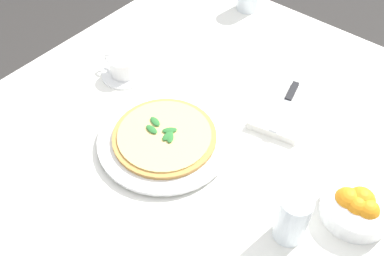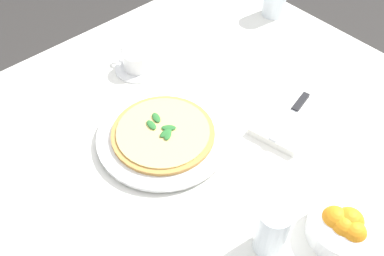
# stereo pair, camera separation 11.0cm
# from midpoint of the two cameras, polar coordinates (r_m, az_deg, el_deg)

# --- Properties ---
(dining_table) EXTENTS (1.16, 1.16, 0.73)m
(dining_table) POSITION_cam_midpoint_polar(r_m,az_deg,el_deg) (1.23, 5.90, -4.03)
(dining_table) COLOR white
(dining_table) RESTS_ON ground_plane
(pizza_plate) EXTENTS (0.33, 0.33, 0.02)m
(pizza_plate) POSITION_cam_midpoint_polar(r_m,az_deg,el_deg) (1.09, -0.86, -1.25)
(pizza_plate) COLOR white
(pizza_plate) RESTS_ON dining_table
(pizza) EXTENTS (0.25, 0.25, 0.02)m
(pizza) POSITION_cam_midpoint_polar(r_m,az_deg,el_deg) (1.08, -0.87, -0.76)
(pizza) COLOR #C68E47
(pizza) RESTS_ON pizza_plate
(coffee_cup_center_back) EXTENTS (0.13, 0.13, 0.06)m
(coffee_cup_center_back) POSITION_cam_midpoint_polar(r_m,az_deg,el_deg) (1.28, -4.71, 8.42)
(coffee_cup_center_back) COLOR white
(coffee_cup_center_back) RESTS_ON dining_table
(water_glass_back_corner) EXTENTS (0.07, 0.07, 0.12)m
(water_glass_back_corner) POSITION_cam_midpoint_polar(r_m,az_deg,el_deg) (0.91, 13.73, -13.06)
(water_glass_back_corner) COLOR white
(water_glass_back_corner) RESTS_ON dining_table
(water_glass_right_edge) EXTENTS (0.07, 0.07, 0.10)m
(water_glass_right_edge) POSITION_cam_midpoint_polar(r_m,az_deg,el_deg) (1.53, 12.67, 15.47)
(water_glass_right_edge) COLOR white
(water_glass_right_edge) RESTS_ON dining_table
(napkin_folded) EXTENTS (0.24, 0.17, 0.02)m
(napkin_folded) POSITION_cam_midpoint_polar(r_m,az_deg,el_deg) (1.18, 15.33, 1.23)
(napkin_folded) COLOR white
(napkin_folded) RESTS_ON dining_table
(dinner_knife) EXTENTS (0.19, 0.06, 0.01)m
(dinner_knife) POSITION_cam_midpoint_polar(r_m,az_deg,el_deg) (1.17, 15.41, 1.62)
(dinner_knife) COLOR silver
(dinner_knife) RESTS_ON napkin_folded
(citrus_bowl) EXTENTS (0.15, 0.15, 0.07)m
(citrus_bowl) POSITION_cam_midpoint_polar(r_m,az_deg,el_deg) (0.99, 22.11, -11.95)
(citrus_bowl) COLOR white
(citrus_bowl) RESTS_ON dining_table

